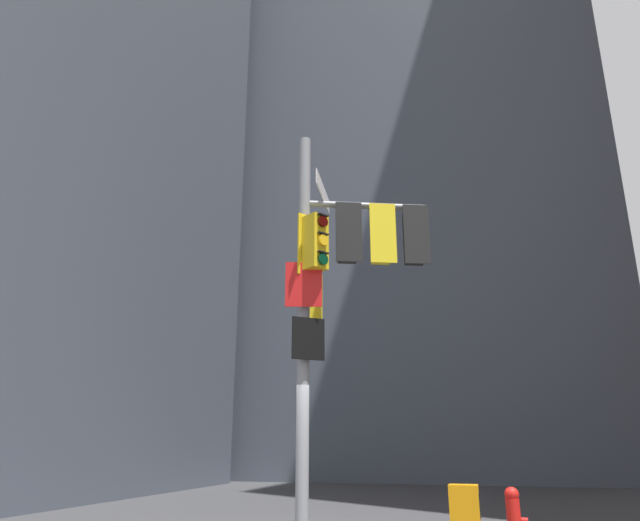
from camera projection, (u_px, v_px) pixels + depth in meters
building_mid_block at (418, 50)px, 39.02m from camera, size 17.51×17.51×53.59m
signal_pole_assembly at (337, 276)px, 10.54m from camera, size 2.61×2.50×7.15m
fire_hydrant at (514, 515)px, 9.27m from camera, size 0.33×0.23×0.89m
newspaper_box at (466, 519)px, 8.75m from camera, size 0.45×0.36×0.96m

